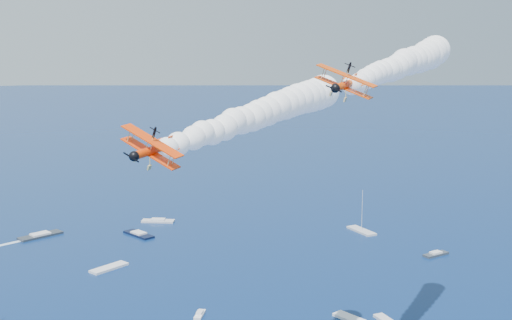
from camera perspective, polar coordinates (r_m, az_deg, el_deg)
name	(u,v)px	position (r m, az deg, el deg)	size (l,w,h in m)	color
biplane_lead	(345,85)	(93.74, 7.76, 6.50)	(8.01, 8.98, 5.41)	#FB4905
biplane_trail	(152,150)	(80.07, -9.04, 0.85)	(7.67, 8.60, 5.18)	#FF3C05
smoke_trail_lead	(401,65)	(118.57, 12.53, 8.09)	(44.22, 33.41, 10.13)	white
smoke_trail_trail	(260,113)	(101.46, 0.36, 4.09)	(44.59, 32.89, 10.13)	white
spectator_boats	(78,278)	(194.61, -15.29, -9.93)	(229.53, 162.92, 0.70)	white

